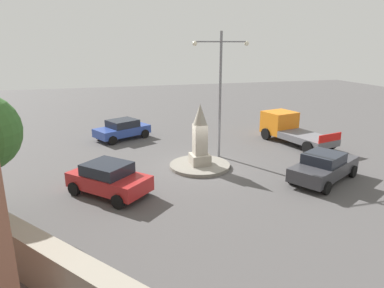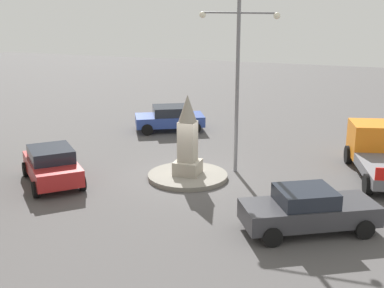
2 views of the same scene
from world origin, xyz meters
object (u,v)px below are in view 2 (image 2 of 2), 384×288
(monument, at_px, (188,139))
(car_dark_grey_near_island, at_px, (308,210))
(truck_orange_far_side, at_px, (379,151))
(car_blue_parked_right, at_px, (170,118))
(streetlamp, at_px, (238,70))
(car_red_passing, at_px, (52,165))

(monument, height_order, car_dark_grey_near_island, monument)
(car_dark_grey_near_island, distance_m, truck_orange_far_side, 7.42)
(car_dark_grey_near_island, bearing_deg, monument, -33.54)
(car_dark_grey_near_island, distance_m, car_blue_parked_right, 14.41)
(car_blue_parked_right, bearing_deg, monument, 116.33)
(car_dark_grey_near_island, relative_size, truck_orange_far_side, 0.81)
(car_blue_parked_right, relative_size, truck_orange_far_side, 0.73)
(monument, relative_size, streetlamp, 0.46)
(car_blue_parked_right, bearing_deg, truck_orange_far_side, 160.59)
(monument, xyz_separation_m, streetlamp, (-1.72, -1.56, 2.77))
(car_blue_parked_right, distance_m, truck_orange_far_side, 12.10)
(streetlamp, distance_m, car_red_passing, 8.76)
(monument, bearing_deg, car_blue_parked_right, -63.67)
(monument, height_order, car_blue_parked_right, monument)
(streetlamp, relative_size, car_red_passing, 1.86)
(car_red_passing, bearing_deg, streetlamp, -150.10)
(streetlamp, bearing_deg, car_blue_parked_right, -47.47)
(monument, relative_size, car_red_passing, 0.86)
(monument, distance_m, car_blue_parked_right, 8.37)
(car_red_passing, relative_size, truck_orange_far_side, 0.68)
(streetlamp, distance_m, car_blue_parked_right, 8.83)
(streetlamp, bearing_deg, truck_orange_far_side, -162.77)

